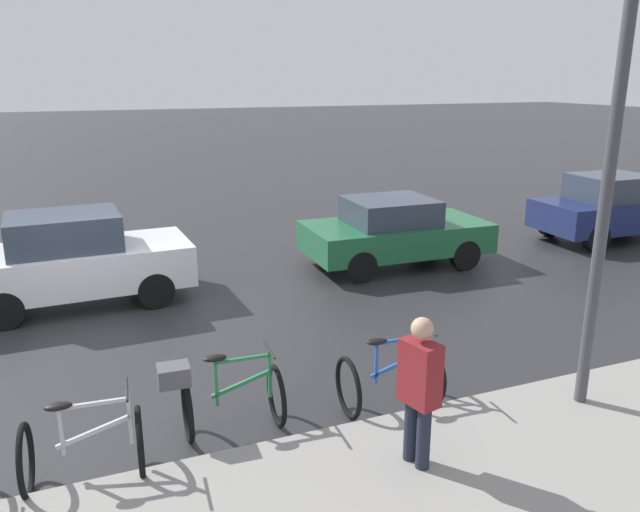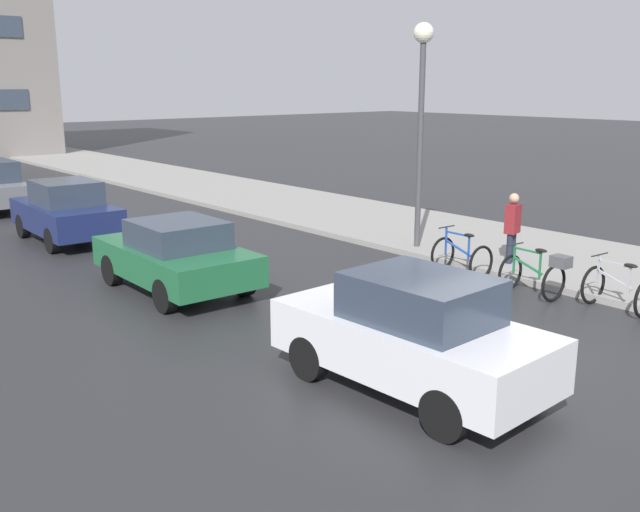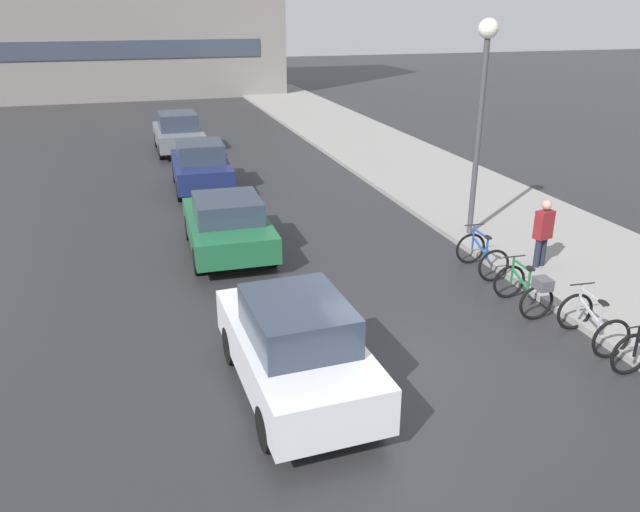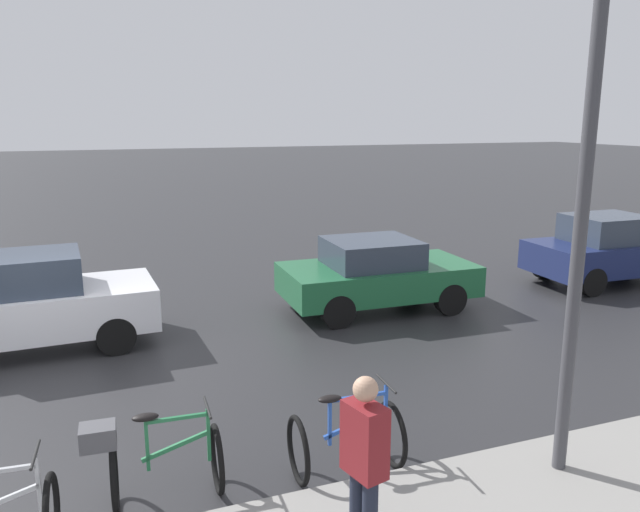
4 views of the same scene
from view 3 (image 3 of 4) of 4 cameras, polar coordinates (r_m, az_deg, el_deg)
ground_plane at (r=10.92m, az=8.21°, el=-9.84°), size 140.00×140.00×0.00m
sidewalk_kerb at (r=21.71m, az=11.54°, el=6.35°), size 4.80×60.00×0.14m
bicycle_second at (r=12.30m, az=23.65°, el=-5.61°), size 0.83×1.17×0.99m
bicycle_third at (r=13.03m, az=18.39°, el=-2.84°), size 0.79×1.36×0.98m
bicycle_farthest at (r=14.73m, az=14.58°, el=0.08°), size 0.80×1.18×1.01m
car_white at (r=9.72m, az=-2.23°, el=-8.29°), size 1.87×3.93×1.65m
car_green at (r=15.47m, az=-8.43°, el=2.88°), size 1.99×3.89×1.45m
car_navy at (r=21.18m, az=-10.82°, el=8.06°), size 1.88×3.84×1.62m
car_grey at (r=27.23m, az=-12.82°, el=10.94°), size 1.89×4.07×1.65m
pedestrian at (r=14.94m, az=19.71°, el=2.07°), size 0.45×0.33×1.72m
streetlamp at (r=16.12m, az=14.69°, el=14.85°), size 0.48×0.48×5.46m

